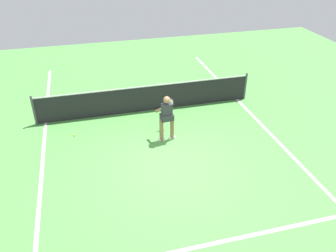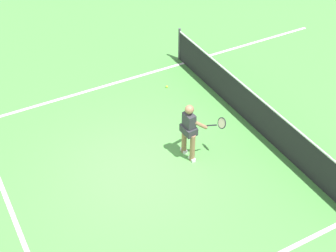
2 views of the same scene
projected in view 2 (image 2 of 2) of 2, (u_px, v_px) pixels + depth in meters
The scene contains 6 objects.
ground_plane at pixel (135, 169), 11.90m from camera, with size 24.65×24.65×0.00m, color #4C9342.
service_line_marking at pixel (12, 214), 10.78m from camera, with size 7.29×0.10×0.01m, color white.
sideline_left_marking at pixel (81, 93), 14.40m from camera, with size 0.10×16.96×0.01m, color white.
court_net at pixel (254, 110), 12.88m from camera, with size 7.97×0.08×1.09m.
tennis_player at pixel (190, 129), 11.74m from camera, with size 0.75×0.96×1.55m.
tennis_ball_near at pixel (167, 87), 14.60m from camera, with size 0.07×0.07×0.07m, color #D1E533.
Camera 2 is at (7.97, -3.46, 8.24)m, focal length 52.68 mm.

